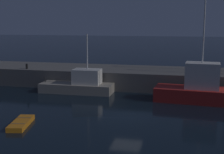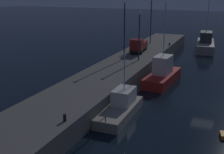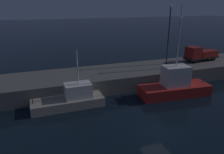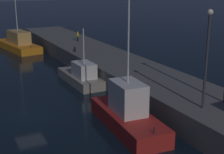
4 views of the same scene
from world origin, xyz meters
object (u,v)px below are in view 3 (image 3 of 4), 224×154
Objects in this scene: lamp_post_east at (179,38)px; utility_truck at (200,54)px; lamp_post_west at (169,31)px; fishing_trawler_red at (175,86)px; fishing_boat_blue at (71,99)px.

utility_truck is (6.04, 1.98, -3.24)m from lamp_post_east.
utility_truck is (6.18, -0.41, -3.98)m from lamp_post_west.
fishing_trawler_red is at bearing -125.98° from lamp_post_east.
fishing_boat_blue is at bearing -168.21° from lamp_post_east.
utility_truck is (22.57, 5.43, 2.42)m from fishing_boat_blue.
lamp_post_west is 1.19× the size of lamp_post_east.
fishing_boat_blue is 1.30× the size of utility_truck.
fishing_trawler_red is 1.37× the size of fishing_boat_blue.
lamp_post_east is (3.43, 4.72, 5.27)m from fishing_trawler_red.
fishing_trawler_red is 13.18m from fishing_boat_blue.
lamp_post_west reaches higher than utility_truck.
fishing_boat_blue is 18.54m from lamp_post_west.
lamp_post_west reaches higher than fishing_boat_blue.
fishing_trawler_red is 9.88m from lamp_post_west.
lamp_post_east is (16.54, 3.45, 5.65)m from fishing_boat_blue.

